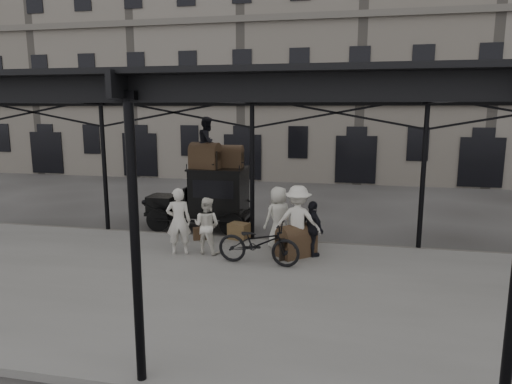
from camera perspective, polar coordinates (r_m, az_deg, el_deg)
ground at (r=12.67m, az=-2.43°, el=-8.84°), size 120.00×120.00×0.00m
platform at (r=10.85m, az=-5.11°, el=-11.86°), size 28.00×8.00×0.15m
canopy at (r=10.31m, az=-5.06°, el=12.71°), size 22.50×9.00×4.74m
building_frontage at (r=29.87m, az=6.37°, el=15.79°), size 64.00×8.00×14.00m
taxi at (r=15.89m, az=-5.71°, el=-0.41°), size 3.65×1.55×2.18m
porter_left at (r=12.86m, az=-9.65°, el=-3.63°), size 0.79×0.64×1.88m
porter_midleft at (r=12.85m, az=-6.19°, el=-4.18°), size 0.88×0.74×1.60m
porter_centre at (r=13.38m, az=2.83°, el=-3.12°), size 1.04×1.01×1.79m
porter_official at (r=12.63m, az=7.05°, el=-4.59°), size 0.88×0.93×1.55m
porter_right at (r=12.58m, az=5.25°, el=-3.63°), size 1.28×0.74×1.97m
bicycle at (r=11.94m, az=0.33°, el=-6.37°), size 2.25×0.94×1.15m
porter_roof at (r=15.57m, az=-6.05°, el=6.18°), size 0.69×0.87×1.72m
steamer_trunk_roof_near at (r=15.49m, az=-6.36°, el=4.31°), size 1.08×0.76×0.73m
steamer_trunk_roof_far at (r=15.71m, az=-3.24°, el=4.27°), size 0.89×0.56×0.64m
steamer_trunk_platform at (r=12.71m, az=5.05°, el=-6.33°), size 1.17×1.16×0.75m
wicker_hamper at (r=14.31m, az=-2.15°, el=-4.89°), size 0.70×0.60×0.50m
suitcase_upright at (r=13.96m, az=7.04°, el=-5.47°), size 0.30×0.62×0.45m
suitcase_flat at (r=14.33m, az=-6.66°, el=-5.15°), size 0.60×0.41×0.40m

